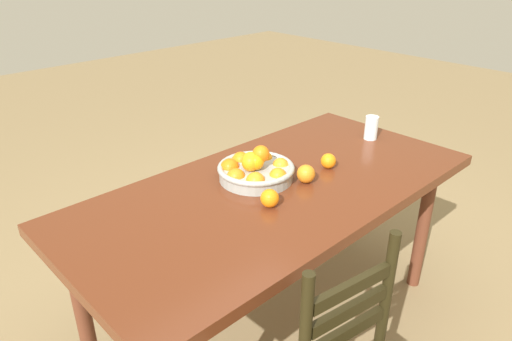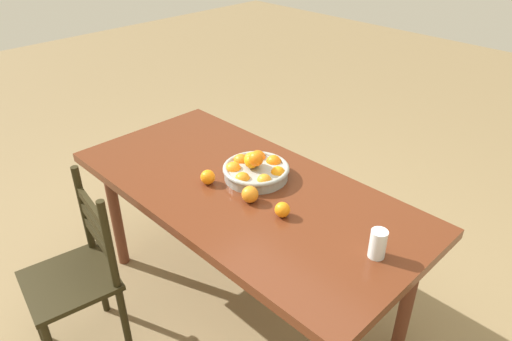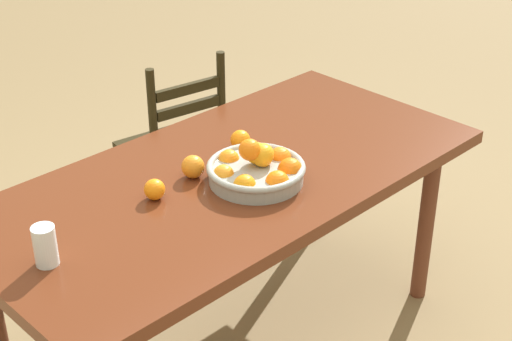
{
  "view_description": "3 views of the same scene",
  "coord_description": "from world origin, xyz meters",
  "px_view_note": "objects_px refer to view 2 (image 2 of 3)",
  "views": [
    {
      "loc": [
        1.27,
        1.2,
        1.69
      ],
      "look_at": [
        0.02,
        -0.1,
        0.81
      ],
      "focal_mm": 32.95,
      "sensor_mm": 36.0,
      "label": 1
    },
    {
      "loc": [
        -1.4,
        1.3,
        2.0
      ],
      "look_at": [
        0.02,
        -0.1,
        0.81
      ],
      "focal_mm": 32.92,
      "sensor_mm": 36.0,
      "label": 2
    },
    {
      "loc": [
        -1.57,
        -1.71,
        2.06
      ],
      "look_at": [
        0.02,
        -0.1,
        0.81
      ],
      "focal_mm": 54.66,
      "sensor_mm": 36.0,
      "label": 3
    }
  ],
  "objects_px": {
    "fruit_bowl": "(255,169)",
    "orange_loose_2": "(282,210)",
    "dining_table": "(244,200)",
    "orange_loose_1": "(208,177)",
    "chair_near_window": "(79,276)",
    "drinking_glass": "(378,244)",
    "orange_loose_0": "(250,194)"
  },
  "relations": [
    {
      "from": "fruit_bowl",
      "to": "orange_loose_2",
      "type": "height_order",
      "value": "fruit_bowl"
    },
    {
      "from": "dining_table",
      "to": "chair_near_window",
      "type": "bearing_deg",
      "value": 64.79
    },
    {
      "from": "dining_table",
      "to": "orange_loose_2",
      "type": "relative_size",
      "value": 26.19
    },
    {
      "from": "orange_loose_1",
      "to": "chair_near_window",
      "type": "bearing_deg",
      "value": 72.22
    },
    {
      "from": "chair_near_window",
      "to": "orange_loose_1",
      "type": "height_order",
      "value": "chair_near_window"
    },
    {
      "from": "chair_near_window",
      "to": "orange_loose_0",
      "type": "distance_m",
      "value": 0.9
    },
    {
      "from": "dining_table",
      "to": "chair_near_window",
      "type": "relative_size",
      "value": 1.96
    },
    {
      "from": "chair_near_window",
      "to": "drinking_glass",
      "type": "distance_m",
      "value": 1.38
    },
    {
      "from": "fruit_bowl",
      "to": "orange_loose_2",
      "type": "xyz_separation_m",
      "value": [
        -0.32,
        0.15,
        -0.01
      ]
    },
    {
      "from": "chair_near_window",
      "to": "orange_loose_2",
      "type": "relative_size",
      "value": 13.38
    },
    {
      "from": "fruit_bowl",
      "to": "orange_loose_1",
      "type": "distance_m",
      "value": 0.24
    },
    {
      "from": "chair_near_window",
      "to": "drinking_glass",
      "type": "xyz_separation_m",
      "value": [
        -1.08,
        -0.77,
        0.38
      ]
    },
    {
      "from": "fruit_bowl",
      "to": "orange_loose_1",
      "type": "relative_size",
      "value": 4.59
    },
    {
      "from": "dining_table",
      "to": "fruit_bowl",
      "type": "xyz_separation_m",
      "value": [
        0.03,
        -0.1,
        0.12
      ]
    },
    {
      "from": "orange_loose_0",
      "to": "orange_loose_1",
      "type": "xyz_separation_m",
      "value": [
        0.26,
        0.04,
        -0.0
      ]
    },
    {
      "from": "dining_table",
      "to": "orange_loose_1",
      "type": "height_order",
      "value": "orange_loose_1"
    },
    {
      "from": "fruit_bowl",
      "to": "orange_loose_0",
      "type": "relative_size",
      "value": 4.22
    },
    {
      "from": "chair_near_window",
      "to": "orange_loose_0",
      "type": "height_order",
      "value": "chair_near_window"
    },
    {
      "from": "dining_table",
      "to": "orange_loose_2",
      "type": "bearing_deg",
      "value": 171.75
    },
    {
      "from": "fruit_bowl",
      "to": "orange_loose_2",
      "type": "distance_m",
      "value": 0.35
    },
    {
      "from": "orange_loose_0",
      "to": "orange_loose_2",
      "type": "xyz_separation_m",
      "value": [
        -0.18,
        -0.02,
        -0.0
      ]
    },
    {
      "from": "chair_near_window",
      "to": "orange_loose_1",
      "type": "distance_m",
      "value": 0.76
    },
    {
      "from": "fruit_bowl",
      "to": "drinking_glass",
      "type": "distance_m",
      "value": 0.76
    },
    {
      "from": "fruit_bowl",
      "to": "drinking_glass",
      "type": "xyz_separation_m",
      "value": [
        -0.75,
        0.08,
        0.02
      ]
    },
    {
      "from": "chair_near_window",
      "to": "fruit_bowl",
      "type": "relative_size",
      "value": 2.77
    },
    {
      "from": "fruit_bowl",
      "to": "orange_loose_2",
      "type": "relative_size",
      "value": 4.82
    },
    {
      "from": "orange_loose_0",
      "to": "orange_loose_1",
      "type": "height_order",
      "value": "orange_loose_0"
    },
    {
      "from": "chair_near_window",
      "to": "orange_loose_0",
      "type": "xyz_separation_m",
      "value": [
        -0.46,
        -0.68,
        0.36
      ]
    },
    {
      "from": "dining_table",
      "to": "fruit_bowl",
      "type": "distance_m",
      "value": 0.16
    },
    {
      "from": "orange_loose_2",
      "to": "drinking_glass",
      "type": "distance_m",
      "value": 0.44
    },
    {
      "from": "fruit_bowl",
      "to": "orange_loose_1",
      "type": "xyz_separation_m",
      "value": [
        0.12,
        0.21,
        -0.01
      ]
    },
    {
      "from": "fruit_bowl",
      "to": "drinking_glass",
      "type": "relative_size",
      "value": 2.73
    }
  ]
}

